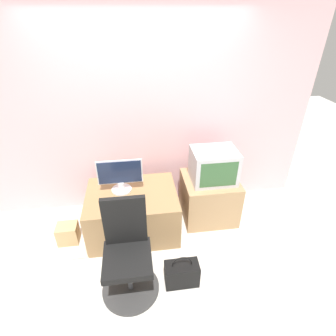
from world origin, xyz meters
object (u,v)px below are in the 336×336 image
(crt_tv, at_px, (214,166))
(handbag, at_px, (182,274))
(keyboard, at_px, (120,201))
(office_chair, at_px, (128,257))
(book, at_px, (79,254))
(mouse, at_px, (140,198))
(main_monitor, at_px, (120,176))
(cardboard_box_lower, at_px, (68,233))

(crt_tv, distance_m, handbag, 1.30)
(keyboard, xyz_separation_m, office_chair, (0.07, -0.67, -0.16))
(book, bearing_deg, office_chair, -38.46)
(keyboard, height_order, mouse, mouse)
(handbag, bearing_deg, crt_tv, 59.99)
(main_monitor, relative_size, handbag, 1.37)
(handbag, bearing_deg, book, 154.96)
(office_chair, bearing_deg, handbag, -5.73)
(handbag, xyz_separation_m, book, (-1.11, 0.52, -0.13))
(keyboard, relative_size, handbag, 0.91)
(main_monitor, xyz_separation_m, mouse, (0.21, -0.20, -0.19))
(main_monitor, relative_size, book, 2.25)
(main_monitor, bearing_deg, book, -142.03)
(crt_tv, relative_size, handbag, 1.41)
(keyboard, bearing_deg, crt_tv, 12.42)
(handbag, bearing_deg, keyboard, 129.54)
(keyboard, xyz_separation_m, cardboard_box_lower, (-0.67, 0.04, -0.46))
(mouse, distance_m, book, 0.97)
(cardboard_box_lower, distance_m, book, 0.30)
(book, bearing_deg, crt_tv, 15.11)
(book, bearing_deg, mouse, 16.27)
(crt_tv, distance_m, book, 1.91)
(keyboard, xyz_separation_m, mouse, (0.23, 0.02, 0.01))
(crt_tv, bearing_deg, main_monitor, -178.27)
(mouse, height_order, handbag, mouse)
(handbag, bearing_deg, office_chair, 174.27)
(keyboard, distance_m, crt_tv, 1.20)
(mouse, relative_size, book, 0.25)
(main_monitor, height_order, book, main_monitor)
(crt_tv, distance_m, cardboard_box_lower, 1.96)
(book, bearing_deg, main_monitor, 37.97)
(keyboard, bearing_deg, office_chair, -84.19)
(office_chair, relative_size, handbag, 2.65)
(crt_tv, height_order, cardboard_box_lower, crt_tv)
(crt_tv, relative_size, office_chair, 0.53)
(main_monitor, distance_m, book, 1.02)
(mouse, bearing_deg, handbag, -63.54)
(crt_tv, bearing_deg, mouse, -165.84)
(cardboard_box_lower, relative_size, handbag, 0.64)
(mouse, distance_m, office_chair, 0.72)
(crt_tv, bearing_deg, handbag, -120.01)
(keyboard, relative_size, office_chair, 0.34)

